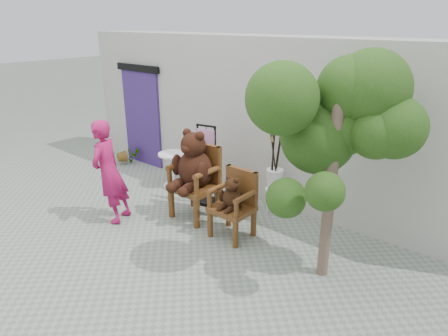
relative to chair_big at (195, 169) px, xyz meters
name	(u,v)px	position (x,y,z in m)	size (l,w,h in m)	color
ground_plane	(140,249)	(0.12, -1.33, -0.89)	(60.00, 60.00, 0.00)	gray
back_wall	(261,116)	(0.12, 1.77, 0.61)	(9.00, 1.00, 3.00)	#B4B3A8
doorway	(142,115)	(-2.88, 1.24, 0.28)	(1.40, 0.11, 2.33)	#3A2267
chair_big	(195,169)	(0.00, 0.00, 0.00)	(0.75, 0.83, 1.57)	#49280F
chair_small	(234,199)	(0.93, -0.08, -0.26)	(0.62, 0.57, 1.08)	#49280F
person	(109,172)	(-1.02, -1.00, -0.01)	(0.64, 0.42, 1.74)	#A71451
cafe_table	(173,166)	(-1.31, 0.71, -0.45)	(0.60, 0.60, 0.70)	white
display_stand	(207,174)	(-0.21, 0.53, -0.30)	(0.51, 0.43, 1.51)	black
stool_bucket	(275,179)	(0.96, 1.02, -0.24)	(0.32, 0.32, 1.45)	white
tree	(340,117)	(2.46, 0.05, 1.25)	(1.88, 1.78, 2.96)	brown
potted_plant	(128,154)	(-3.13, 0.92, -0.65)	(0.43, 0.37, 0.48)	#17350E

